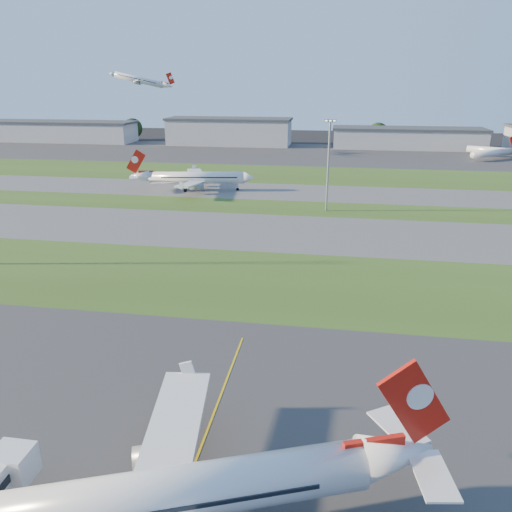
% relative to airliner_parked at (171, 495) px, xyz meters
% --- Properties ---
extents(ground, '(700.00, 700.00, 0.00)m').
position_rel_airliner_parked_xyz_m(ground, '(-5.61, 4.23, -4.53)').
color(ground, black).
rests_on(ground, ground).
extents(apron_near, '(300.00, 70.00, 0.01)m').
position_rel_airliner_parked_xyz_m(apron_near, '(-5.61, 4.23, -4.53)').
color(apron_near, '#333335').
rests_on(apron_near, ground).
extents(grass_strip_a, '(300.00, 34.00, 0.01)m').
position_rel_airliner_parked_xyz_m(grass_strip_a, '(-5.61, 56.23, -4.53)').
color(grass_strip_a, '#314C19').
rests_on(grass_strip_a, ground).
extents(taxiway_a, '(300.00, 32.00, 0.01)m').
position_rel_airliner_parked_xyz_m(taxiway_a, '(-5.61, 89.23, -4.53)').
color(taxiway_a, '#515154').
rests_on(taxiway_a, ground).
extents(grass_strip_b, '(300.00, 18.00, 0.01)m').
position_rel_airliner_parked_xyz_m(grass_strip_b, '(-5.61, 114.23, -4.53)').
color(grass_strip_b, '#314C19').
rests_on(grass_strip_b, ground).
extents(taxiway_b, '(300.00, 26.00, 0.01)m').
position_rel_airliner_parked_xyz_m(taxiway_b, '(-5.61, 136.23, -4.53)').
color(taxiway_b, '#515154').
rests_on(taxiway_b, ground).
extents(grass_strip_c, '(300.00, 40.00, 0.01)m').
position_rel_airliner_parked_xyz_m(grass_strip_c, '(-5.61, 169.23, -4.53)').
color(grass_strip_c, '#314C19').
rests_on(grass_strip_c, ground).
extents(apron_far, '(400.00, 80.00, 0.01)m').
position_rel_airliner_parked_xyz_m(apron_far, '(-5.61, 229.23, -4.53)').
color(apron_far, '#333335').
rests_on(apron_far, ground).
extents(yellow_line, '(0.25, 60.00, 0.02)m').
position_rel_airliner_parked_xyz_m(yellow_line, '(-0.61, 4.23, -4.53)').
color(yellow_line, gold).
rests_on(yellow_line, ground).
extents(airliner_parked, '(39.41, 33.39, 12.91)m').
position_rel_airliner_parked_xyz_m(airliner_parked, '(0.00, 0.00, 0.00)').
color(airliner_parked, silver).
rests_on(airliner_parked, ground).
extents(airliner_taxiing, '(39.64, 33.38, 12.43)m').
position_rel_airliner_parked_xyz_m(airliner_taxiing, '(-35.49, 133.59, -0.17)').
color(airliner_taxiing, silver).
rests_on(airliner_taxiing, ground).
extents(airliner_departing, '(27.89, 23.50, 8.98)m').
position_rel_airliner_parked_xyz_m(airliner_departing, '(-85.34, 214.99, 31.14)').
color(airliner_departing, silver).
extents(mini_jet_near, '(24.22, 18.13, 9.48)m').
position_rel_airliner_parked_xyz_m(mini_jet_near, '(84.09, 222.46, -1.25)').
color(mini_jet_near, silver).
rests_on(mini_jet_near, ground).
extents(mini_jet_far, '(27.27, 12.42, 9.48)m').
position_rel_airliner_parked_xyz_m(mini_jet_far, '(88.13, 232.40, -1.25)').
color(mini_jet_far, silver).
rests_on(mini_jet_far, ground).
extents(light_mast_centre, '(3.20, 0.70, 25.80)m').
position_rel_airliner_parked_xyz_m(light_mast_centre, '(9.39, 112.23, 10.28)').
color(light_mast_centre, gray).
rests_on(light_mast_centre, ground).
extents(hangar_far_west, '(91.80, 23.00, 12.20)m').
position_rel_airliner_parked_xyz_m(hangar_far_west, '(-155.61, 259.23, 1.60)').
color(hangar_far_west, '#929499').
rests_on(hangar_far_west, ground).
extents(hangar_west, '(71.40, 23.00, 15.20)m').
position_rel_airliner_parked_xyz_m(hangar_west, '(-50.61, 259.23, 3.10)').
color(hangar_west, '#929499').
rests_on(hangar_west, ground).
extents(hangar_east, '(81.60, 23.00, 11.20)m').
position_rel_airliner_parked_xyz_m(hangar_east, '(49.39, 259.23, 1.10)').
color(hangar_east, '#929499').
rests_on(hangar_east, ground).
extents(tree_far_west, '(11.00, 11.00, 12.00)m').
position_rel_airliner_parked_xyz_m(tree_far_west, '(-195.61, 272.23, 1.95)').
color(tree_far_west, black).
rests_on(tree_far_west, ground).
extents(tree_west, '(12.10, 12.10, 13.20)m').
position_rel_airliner_parked_xyz_m(tree_west, '(-115.61, 274.23, 2.61)').
color(tree_west, black).
rests_on(tree_west, ground).
extents(tree_mid_west, '(9.90, 9.90, 10.80)m').
position_rel_airliner_parked_xyz_m(tree_mid_west, '(-25.61, 270.23, 1.30)').
color(tree_mid_west, black).
rests_on(tree_mid_west, ground).
extents(tree_mid_east, '(11.55, 11.55, 12.60)m').
position_rel_airliner_parked_xyz_m(tree_mid_east, '(34.39, 273.23, 2.28)').
color(tree_mid_east, black).
rests_on(tree_mid_east, ground).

